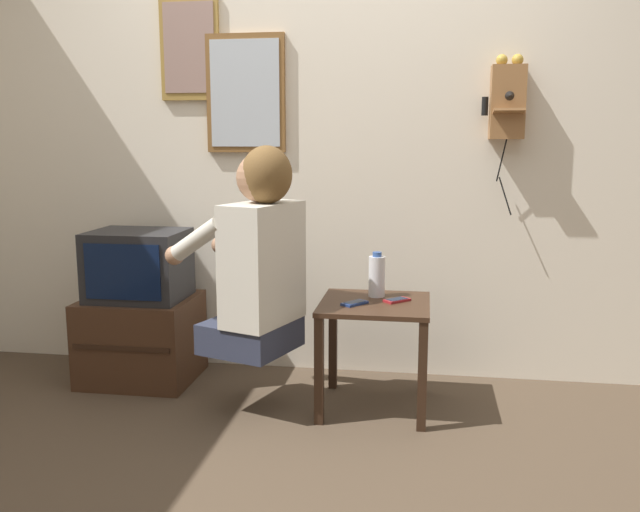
{
  "coord_description": "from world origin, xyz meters",
  "views": [
    {
      "loc": [
        0.54,
        -2.44,
        1.26
      ],
      "look_at": [
        0.06,
        0.56,
        0.73
      ],
      "focal_mm": 38.0,
      "sensor_mm": 36.0,
      "label": 1
    }
  ],
  "objects_px": {
    "television": "(138,265)",
    "cell_phone_held": "(355,303)",
    "person": "(258,255)",
    "wall_phone_antique": "(507,101)",
    "cell_phone_spare": "(397,300)",
    "water_bottle": "(377,276)",
    "framed_picture": "(190,48)",
    "wall_mirror": "(246,94)"
  },
  "relations": [
    {
      "from": "framed_picture",
      "to": "cell_phone_spare",
      "type": "distance_m",
      "value": 1.71
    },
    {
      "from": "person",
      "to": "cell_phone_spare",
      "type": "relative_size",
      "value": 7.18
    },
    {
      "from": "cell_phone_spare",
      "to": "water_bottle",
      "type": "xyz_separation_m",
      "value": [
        -0.1,
        0.09,
        0.09
      ]
    },
    {
      "from": "framed_picture",
      "to": "cell_phone_held",
      "type": "distance_m",
      "value": 1.62
    },
    {
      "from": "person",
      "to": "cell_phone_held",
      "type": "distance_m",
      "value": 0.49
    },
    {
      "from": "cell_phone_spare",
      "to": "water_bottle",
      "type": "height_order",
      "value": "water_bottle"
    },
    {
      "from": "framed_picture",
      "to": "television",
      "type": "bearing_deg",
      "value": -123.25
    },
    {
      "from": "person",
      "to": "wall_mirror",
      "type": "xyz_separation_m",
      "value": [
        -0.21,
        0.6,
        0.75
      ]
    },
    {
      "from": "wall_mirror",
      "to": "water_bottle",
      "type": "height_order",
      "value": "wall_mirror"
    },
    {
      "from": "wall_phone_antique",
      "to": "cell_phone_spare",
      "type": "height_order",
      "value": "wall_phone_antique"
    },
    {
      "from": "framed_picture",
      "to": "person",
      "type": "bearing_deg",
      "value": -50.17
    },
    {
      "from": "person",
      "to": "framed_picture",
      "type": "height_order",
      "value": "framed_picture"
    },
    {
      "from": "television",
      "to": "water_bottle",
      "type": "distance_m",
      "value": 1.23
    },
    {
      "from": "television",
      "to": "water_bottle",
      "type": "xyz_separation_m",
      "value": [
        1.23,
        -0.07,
        -0.0
      ]
    },
    {
      "from": "wall_mirror",
      "to": "cell_phone_held",
      "type": "xyz_separation_m",
      "value": [
        0.64,
        -0.55,
        -0.97
      ]
    },
    {
      "from": "wall_mirror",
      "to": "cell_phone_spare",
      "type": "relative_size",
      "value": 4.65
    },
    {
      "from": "wall_mirror",
      "to": "person",
      "type": "bearing_deg",
      "value": -71.08
    },
    {
      "from": "water_bottle",
      "to": "cell_phone_spare",
      "type": "bearing_deg",
      "value": -40.81
    },
    {
      "from": "cell_phone_held",
      "to": "person",
      "type": "bearing_deg",
      "value": -134.75
    },
    {
      "from": "person",
      "to": "wall_mirror",
      "type": "relative_size",
      "value": 1.54
    },
    {
      "from": "wall_mirror",
      "to": "water_bottle",
      "type": "distance_m",
      "value": 1.2
    },
    {
      "from": "wall_phone_antique",
      "to": "framed_picture",
      "type": "distance_m",
      "value": 1.65
    },
    {
      "from": "wall_phone_antique",
      "to": "water_bottle",
      "type": "xyz_separation_m",
      "value": [
        -0.6,
        -0.33,
        -0.83
      ]
    },
    {
      "from": "wall_mirror",
      "to": "wall_phone_antique",
      "type": "bearing_deg",
      "value": -1.78
    },
    {
      "from": "person",
      "to": "wall_mirror",
      "type": "distance_m",
      "value": 0.99
    },
    {
      "from": "person",
      "to": "framed_picture",
      "type": "relative_size",
      "value": 1.75
    },
    {
      "from": "television",
      "to": "cell_phone_held",
      "type": "xyz_separation_m",
      "value": [
        1.14,
        -0.24,
        -0.1
      ]
    },
    {
      "from": "person",
      "to": "wall_mirror",
      "type": "bearing_deg",
      "value": 38.56
    },
    {
      "from": "wall_mirror",
      "to": "cell_phone_spare",
      "type": "distance_m",
      "value": 1.36
    },
    {
      "from": "television",
      "to": "wall_mirror",
      "type": "height_order",
      "value": "wall_mirror"
    },
    {
      "from": "person",
      "to": "wall_phone_antique",
      "type": "distance_m",
      "value": 1.44
    },
    {
      "from": "person",
      "to": "cell_phone_held",
      "type": "xyz_separation_m",
      "value": [
        0.43,
        0.06,
        -0.22
      ]
    },
    {
      "from": "wall_phone_antique",
      "to": "framed_picture",
      "type": "xyz_separation_m",
      "value": [
        -1.63,
        0.04,
        0.29
      ]
    },
    {
      "from": "framed_picture",
      "to": "water_bottle",
      "type": "height_order",
      "value": "framed_picture"
    },
    {
      "from": "person",
      "to": "water_bottle",
      "type": "relative_size",
      "value": 4.37
    },
    {
      "from": "wall_phone_antique",
      "to": "wall_mirror",
      "type": "height_order",
      "value": "wall_mirror"
    },
    {
      "from": "wall_phone_antique",
      "to": "framed_picture",
      "type": "relative_size",
      "value": 1.45
    },
    {
      "from": "television",
      "to": "water_bottle",
      "type": "relative_size",
      "value": 2.19
    },
    {
      "from": "person",
      "to": "framed_picture",
      "type": "xyz_separation_m",
      "value": [
        -0.51,
        0.61,
        0.99
      ]
    },
    {
      "from": "person",
      "to": "wall_phone_antique",
      "type": "xyz_separation_m",
      "value": [
        1.12,
        0.56,
        0.7
      ]
    },
    {
      "from": "television",
      "to": "wall_phone_antique",
      "type": "bearing_deg",
      "value": 8.23
    },
    {
      "from": "framed_picture",
      "to": "wall_phone_antique",
      "type": "bearing_deg",
      "value": -1.56
    }
  ]
}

